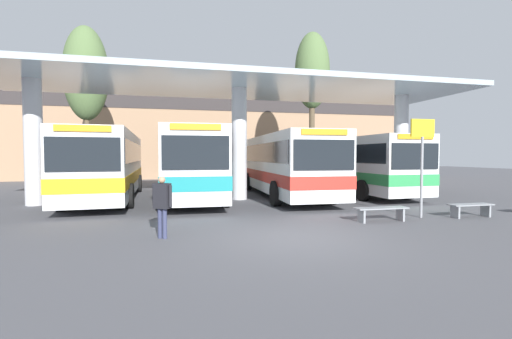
# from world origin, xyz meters

# --- Properties ---
(ground_plane) EXTENTS (100.00, 100.00, 0.00)m
(ground_plane) POSITION_xyz_m (0.00, 0.00, 0.00)
(ground_plane) COLOR #4C4C51
(townhouse_backdrop) EXTENTS (40.00, 0.58, 8.30)m
(townhouse_backdrop) POSITION_xyz_m (0.00, 23.75, 4.84)
(townhouse_backdrop) COLOR #9E7A5B
(townhouse_backdrop) RESTS_ON ground_plane
(station_canopy) EXTENTS (22.88, 6.56, 5.63)m
(station_canopy) POSITION_xyz_m (0.00, 8.07, 4.97)
(station_canopy) COLOR silver
(station_canopy) RESTS_ON ground_plane
(transit_bus_left_bay) EXTENTS (3.16, 11.27, 3.18)m
(transit_bus_left_bay) POSITION_xyz_m (-6.25, 9.54, 1.78)
(transit_bus_left_bay) COLOR silver
(transit_bus_left_bay) RESTS_ON ground_plane
(transit_bus_center_bay) EXTENTS (2.95, 10.70, 3.26)m
(transit_bus_center_bay) POSITION_xyz_m (-2.18, 8.85, 1.82)
(transit_bus_center_bay) COLOR silver
(transit_bus_center_bay) RESTS_ON ground_plane
(transit_bus_right_bay) EXTENTS (3.05, 11.42, 3.14)m
(transit_bus_right_bay) POSITION_xyz_m (2.46, 8.95, 1.76)
(transit_bus_right_bay) COLOR white
(transit_bus_right_bay) RESTS_ON ground_plane
(transit_bus_far_right_bay) EXTENTS (2.91, 10.34, 3.07)m
(transit_bus_far_right_bay) POSITION_xyz_m (6.74, 9.33, 1.72)
(transit_bus_far_right_bay) COLOR white
(transit_bus_far_right_bay) RESTS_ON ground_plane
(waiting_bench_near_pillar) EXTENTS (1.76, 0.44, 0.46)m
(waiting_bench_near_pillar) POSITION_xyz_m (3.47, 1.45, 0.34)
(waiting_bench_near_pillar) COLOR gray
(waiting_bench_near_pillar) RESTS_ON ground_plane
(waiting_bench_mid_platform) EXTENTS (1.59, 0.44, 0.46)m
(waiting_bench_mid_platform) POSITION_xyz_m (6.94, 1.45, 0.34)
(waiting_bench_mid_platform) COLOR gray
(waiting_bench_mid_platform) RESTS_ON ground_plane
(info_sign_platform) EXTENTS (0.90, 0.09, 3.38)m
(info_sign_platform) POSITION_xyz_m (5.22, 1.78, 2.38)
(info_sign_platform) COLOR gray
(info_sign_platform) RESTS_ON ground_plane
(pedestrian_waiting) EXTENTS (0.54, 0.43, 1.60)m
(pedestrian_waiting) POSITION_xyz_m (-3.33, 0.71, 0.98)
(pedestrian_waiting) COLOR #333856
(pedestrian_waiting) RESTS_ON ground_plane
(poplar_tree_behind_left) EXTENTS (2.78, 2.78, 10.56)m
(poplar_tree_behind_left) POSITION_xyz_m (-8.72, 16.09, 7.44)
(poplar_tree_behind_left) COLOR brown
(poplar_tree_behind_left) RESTS_ON ground_plane
(poplar_tree_behind_right) EXTENTS (2.47, 2.47, 10.91)m
(poplar_tree_behind_right) POSITION_xyz_m (6.50, 14.77, 8.05)
(poplar_tree_behind_right) COLOR brown
(poplar_tree_behind_right) RESTS_ON ground_plane
(parked_car_street) EXTENTS (4.31, 2.15, 2.03)m
(parked_car_street) POSITION_xyz_m (3.77, 19.62, 0.99)
(parked_car_street) COLOR navy
(parked_car_street) RESTS_ON ground_plane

